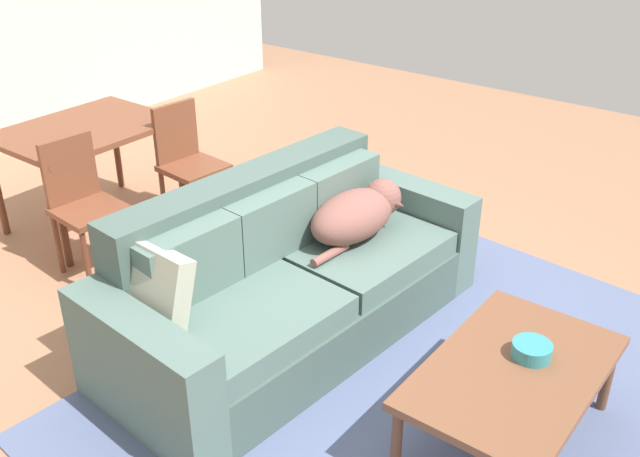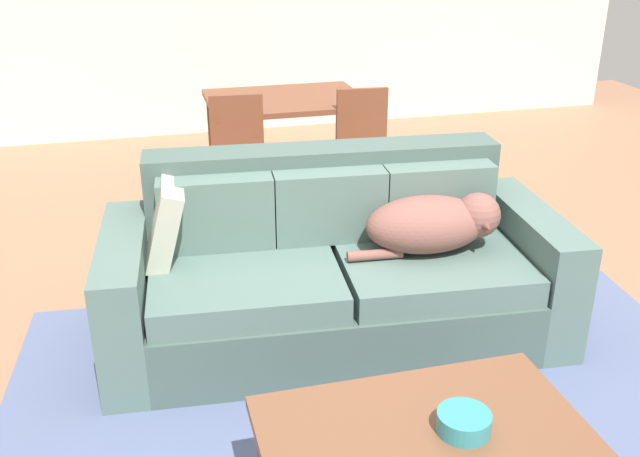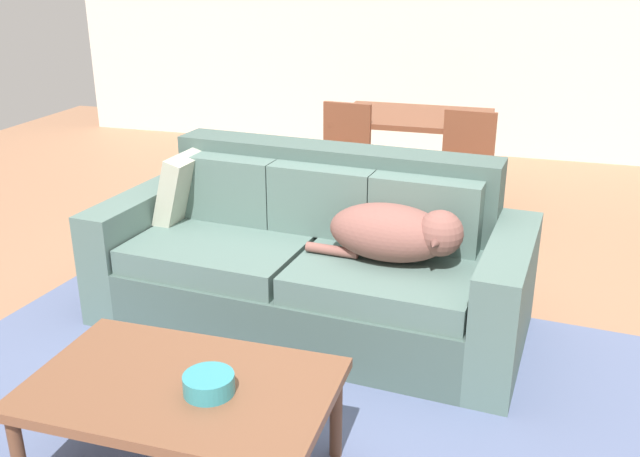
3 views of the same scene
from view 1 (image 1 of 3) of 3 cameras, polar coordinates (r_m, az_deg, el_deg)
ground_plane at (r=4.27m, az=-0.34°, el=-7.67°), size 10.00×10.00×0.00m
area_rug at (r=3.82m, az=8.79°, el=-12.93°), size 3.52×3.01×0.01m
couch at (r=4.06m, az=-2.60°, el=-4.06°), size 2.32×1.15×0.90m
dog_on_left_cushion at (r=4.17m, az=3.00°, el=1.20°), size 0.78×0.40×0.29m
throw_pillow_by_left_arm at (r=3.50m, az=-12.83°, el=-4.62°), size 0.23×0.41×0.41m
coffee_table at (r=3.41m, az=15.00°, el=-11.18°), size 1.10×0.68×0.43m
bowl_on_coffee_table at (r=3.45m, az=16.37°, el=-9.20°), size 0.18×0.18×0.07m
dining_table at (r=5.40m, az=-18.05°, el=6.88°), size 1.14×0.85×0.75m
dining_chair_near_left at (r=4.84m, az=-18.20°, el=2.17°), size 0.43×0.43×0.89m
dining_chair_near_right at (r=5.31m, az=-10.44°, el=5.45°), size 0.44×0.44×0.89m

